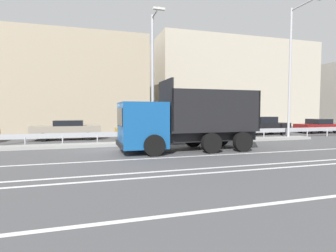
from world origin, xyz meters
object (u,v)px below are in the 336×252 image
street_lamp_2 (153,73)px  church_tower (98,87)px  parked_car_3 (67,130)px  parked_car_5 (205,127)px  parked_car_4 (141,130)px  median_road_sign (228,123)px  parked_car_7 (318,126)px  street_lamp_3 (292,67)px  dump_truck (172,126)px  parked_car_6 (265,126)px

street_lamp_2 → church_tower: 27.51m
parked_car_3 → parked_car_5: (11.26, 0.14, -0.04)m
parked_car_4 → church_tower: (-2.63, 23.48, 5.29)m
parked_car_5 → church_tower: bearing=17.2°
median_road_sign → parked_car_7: 12.68m
street_lamp_3 → parked_car_4: street_lamp_3 is taller
street_lamp_3 → parked_car_3: (-16.21, 4.52, -4.67)m
street_lamp_2 → parked_car_4: bearing=91.3°
dump_truck → parked_car_4: 7.12m
median_road_sign → parked_car_4: size_ratio=0.59×
street_lamp_3 → parked_car_5: (-4.95, 4.66, -4.71)m
street_lamp_2 → church_tower: size_ratio=0.63×
street_lamp_2 → parked_car_5: size_ratio=2.05×
parked_car_5 → church_tower: church_tower is taller
parked_car_3 → parked_car_6: size_ratio=1.06×
parked_car_6 → parked_car_4: bearing=-92.7°
dump_truck → street_lamp_3: (10.39, 3.07, 4.08)m
parked_car_3 → church_tower: bearing=-7.1°
parked_car_4 → dump_truck: bearing=4.5°
parked_car_4 → parked_car_7: size_ratio=0.99×
dump_truck → parked_car_4: (-0.32, 7.08, -0.69)m
dump_truck → street_lamp_2: (-0.24, 3.22, 3.23)m
parked_car_7 → parked_car_6: bearing=91.3°
dump_truck → church_tower: (-2.95, 30.56, 4.60)m
parked_car_7 → church_tower: size_ratio=0.32×
parked_car_4 → church_tower: church_tower is taller
median_road_sign → parked_car_7: bearing=17.9°
dump_truck → parked_car_4: bearing=2.0°
street_lamp_3 → parked_car_3: 17.47m
dump_truck → parked_car_3: (-5.82, 7.59, -0.59)m
parked_car_7 → church_tower: 31.39m
median_road_sign → parked_car_6: median_road_sign is taller
street_lamp_2 → street_lamp_3: 10.66m
median_road_sign → church_tower: 28.93m
parked_car_5 → parked_car_6: bearing=-97.6°
parked_car_5 → parked_car_4: bearing=93.4°
parked_car_4 → parked_car_5: size_ratio=1.01×
parked_car_7 → parked_car_5: bearing=89.8°
street_lamp_2 → parked_car_6: (11.49, 4.05, -3.77)m
parked_car_3 → church_tower: (2.87, 22.97, 5.19)m
parked_car_5 → church_tower: (-8.39, 22.83, 5.23)m
street_lamp_3 → parked_car_7: size_ratio=2.37×
dump_truck → street_lamp_2: 4.56m
median_road_sign → church_tower: bearing=106.5°
parked_car_4 → parked_car_5: bearing=98.4°
parked_car_6 → church_tower: church_tower is taller
street_lamp_2 → parked_car_4: street_lamp_2 is taller
parked_car_3 → church_tower: 23.72m
parked_car_3 → parked_car_6: 17.08m
dump_truck → parked_car_6: 13.40m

